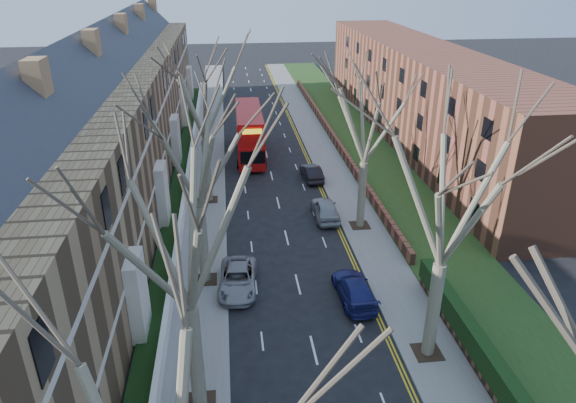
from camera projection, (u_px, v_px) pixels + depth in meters
name	position (u px, v px, depth m)	size (l,w,h in m)	color
pavement_left	(208.00, 156.00, 52.80)	(3.00, 102.00, 0.12)	slate
pavement_right	(323.00, 151.00, 54.10)	(3.00, 102.00, 0.12)	slate
terrace_left	(109.00, 130.00, 42.46)	(9.70, 78.00, 13.60)	olive
flats_right	(419.00, 93.00, 56.85)	(13.97, 54.00, 10.00)	brown
front_wall_left	(187.00, 182.00, 45.19)	(0.30, 78.00, 1.00)	white
grass_verge_right	(365.00, 149.00, 54.55)	(6.00, 102.00, 0.06)	#213D16
tree_left_mid	(182.00, 217.00, 19.13)	(10.50, 10.50, 14.71)	brown
tree_left_far	(194.00, 141.00, 28.26)	(10.15, 10.15, 14.22)	brown
tree_left_dist	(201.00, 87.00, 38.91)	(10.50, 10.50, 14.71)	brown
tree_right_mid	(452.00, 182.00, 22.17)	(10.50, 10.50, 14.71)	brown
tree_right_far	(368.00, 107.00, 34.89)	(10.15, 10.15, 14.22)	brown
double_decker_bus	(250.00, 134.00, 52.19)	(2.94, 11.26, 4.69)	#A90C0C
car_left_far	(238.00, 279.00, 31.22)	(2.24, 4.85, 1.35)	gray
car_right_near	(354.00, 289.00, 30.23)	(1.92, 4.73, 1.37)	navy
car_right_mid	(325.00, 209.00, 39.84)	(1.80, 4.48, 1.53)	gray
car_right_far	(312.00, 173.00, 46.98)	(1.44, 4.13, 1.36)	black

